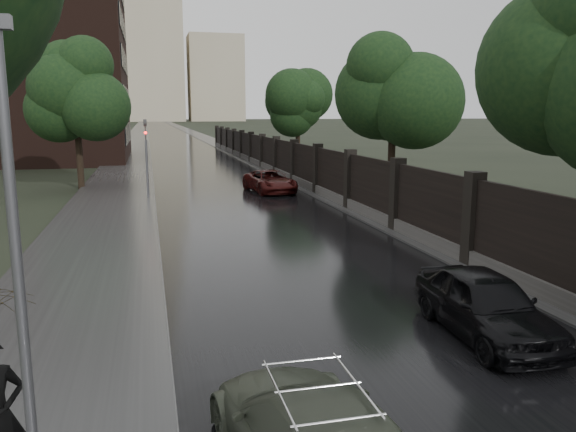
# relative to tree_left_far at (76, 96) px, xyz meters

# --- Properties ---
(road) EXTENTS (8.00, 420.00, 0.02)m
(road) POSITION_rel_tree_left_far_xyz_m (8.00, 160.00, -5.23)
(road) COLOR black
(road) RESTS_ON ground
(sidewalk_left) EXTENTS (4.00, 420.00, 0.16)m
(sidewalk_left) POSITION_rel_tree_left_far_xyz_m (2.00, 160.00, -5.16)
(sidewalk_left) COLOR #2D2D2D
(sidewalk_left) RESTS_ON ground
(verge_right) EXTENTS (3.00, 420.00, 0.08)m
(verge_right) POSITION_rel_tree_left_far_xyz_m (13.50, 160.00, -5.20)
(verge_right) COLOR #2D2D2D
(verge_right) RESTS_ON ground
(fence_right) EXTENTS (0.45, 75.72, 2.70)m
(fence_right) POSITION_rel_tree_left_far_xyz_m (12.60, 2.01, -4.23)
(fence_right) COLOR #383533
(fence_right) RESTS_ON ground
(tree_left_far) EXTENTS (4.25, 4.25, 7.39)m
(tree_left_far) POSITION_rel_tree_left_far_xyz_m (0.00, 0.00, 0.00)
(tree_left_far) COLOR black
(tree_left_far) RESTS_ON ground
(tree_right_b) EXTENTS (4.08, 4.08, 7.01)m
(tree_right_b) POSITION_rel_tree_left_far_xyz_m (15.50, -8.00, -0.29)
(tree_right_b) COLOR black
(tree_right_b) RESTS_ON ground
(tree_right_c) EXTENTS (4.08, 4.08, 7.01)m
(tree_right_c) POSITION_rel_tree_left_far_xyz_m (15.50, 10.00, -0.29)
(tree_right_c) COLOR black
(tree_right_c) RESTS_ON ground
(lamp_post) EXTENTS (0.25, 0.12, 5.11)m
(lamp_post) POSITION_rel_tree_left_far_xyz_m (2.60, -28.50, -2.57)
(lamp_post) COLOR #59595E
(lamp_post) RESTS_ON ground
(traffic_light) EXTENTS (0.16, 0.32, 4.00)m
(traffic_light) POSITION_rel_tree_left_far_xyz_m (3.70, -5.01, -2.84)
(traffic_light) COLOR #59595E
(traffic_light) RESTS_ON ground
(stalinist_tower) EXTENTS (92.00, 30.00, 159.00)m
(stalinist_tower) POSITION_rel_tree_left_far_xyz_m (8.00, 270.00, 33.14)
(stalinist_tower) COLOR tan
(stalinist_tower) RESTS_ON ground
(car_right_near) EXTENTS (1.72, 3.91, 1.31)m
(car_right_near) POSITION_rel_tree_left_far_xyz_m (10.00, -24.68, -4.59)
(car_right_near) COLOR black
(car_right_near) RESTS_ON ground
(car_right_far) EXTENTS (2.57, 4.63, 1.22)m
(car_right_far) POSITION_rel_tree_left_far_xyz_m (10.20, -3.90, -4.63)
(car_right_far) COLOR black
(car_right_far) RESTS_ON ground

